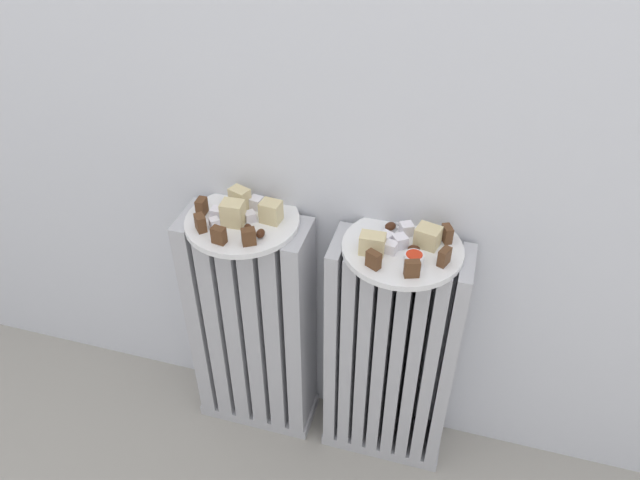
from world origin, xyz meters
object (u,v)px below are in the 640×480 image
(radiator_right, at_px, (391,358))
(jam_bowl_right, at_px, (414,259))
(plate_right, at_px, (402,248))
(radiator_left, at_px, (253,329))
(fork, at_px, (393,231))
(plate_left, at_px, (242,221))

(radiator_right, distance_m, jam_bowl_right, 0.34)
(radiator_right, height_order, plate_right, plate_right)
(radiator_right, height_order, jam_bowl_right, jam_bowl_right)
(radiator_left, xyz_separation_m, fork, (0.30, 0.04, 0.32))
(radiator_left, height_order, fork, fork)
(radiator_right, bearing_deg, plate_left, 180.00)
(radiator_right, relative_size, plate_right, 2.60)
(plate_right, bearing_deg, jam_bowl_right, -59.79)
(fork, bearing_deg, jam_bowl_right, -59.07)
(radiator_left, relative_size, plate_left, 2.60)
(jam_bowl_right, bearing_deg, radiator_right, 120.21)
(jam_bowl_right, distance_m, fork, 0.10)
(plate_right, bearing_deg, fork, 121.73)
(plate_left, bearing_deg, plate_right, 0.00)
(plate_right, relative_size, jam_bowl_right, 6.32)
(radiator_left, bearing_deg, radiator_right, 0.00)
(plate_right, bearing_deg, radiator_right, -45.00)
(plate_right, distance_m, fork, 0.05)
(plate_left, bearing_deg, radiator_right, -0.00)
(jam_bowl_right, bearing_deg, fork, 120.93)
(radiator_left, bearing_deg, fork, 7.87)
(radiator_left, bearing_deg, plate_left, 90.00)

